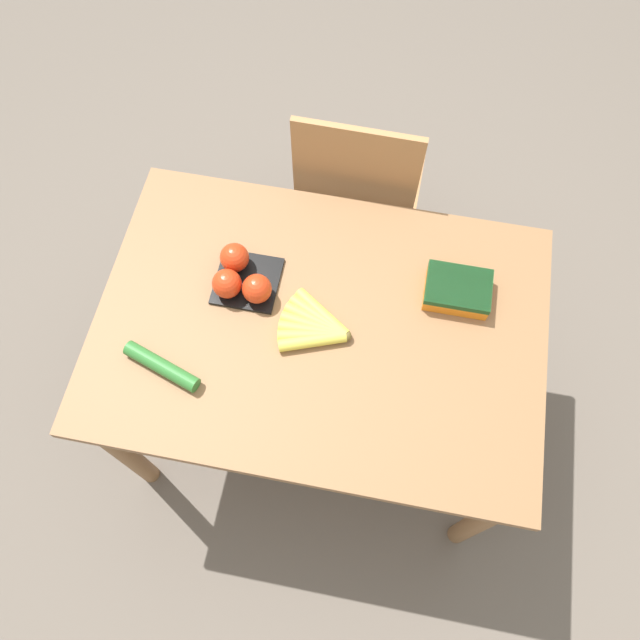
{
  "coord_description": "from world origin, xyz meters",
  "views": [
    {
      "loc": [
        0.13,
        -0.7,
        2.3
      ],
      "look_at": [
        0.0,
        0.0,
        0.78
      ],
      "focal_mm": 35.0,
      "sensor_mm": 36.0,
      "label": 1
    }
  ],
  "objects": [
    {
      "name": "ground_plane",
      "position": [
        0.0,
        0.0,
        0.0
      ],
      "size": [
        12.0,
        12.0,
        0.0
      ],
      "primitive_type": "plane",
      "color": "#665B51"
    },
    {
      "name": "dining_table",
      "position": [
        0.0,
        0.0,
        0.64
      ],
      "size": [
        1.23,
        0.86,
        0.75
      ],
      "color": "olive",
      "rests_on": "ground_plane"
    },
    {
      "name": "chair",
      "position": [
        0.02,
        0.62,
        0.51
      ],
      "size": [
        0.43,
        0.41,
        0.97
      ],
      "rotation": [
        0.0,
        0.0,
        3.12
      ],
      "color": "#A87547",
      "rests_on": "ground_plane"
    },
    {
      "name": "banana_bunch",
      "position": [
        -0.01,
        -0.02,
        0.77
      ],
      "size": [
        0.2,
        0.2,
        0.03
      ],
      "color": "brown",
      "rests_on": "dining_table"
    },
    {
      "name": "tomato_pack",
      "position": [
        -0.24,
        0.08,
        0.79
      ],
      "size": [
        0.18,
        0.18,
        0.09
      ],
      "color": "black",
      "rests_on": "dining_table"
    },
    {
      "name": "carrot_bag",
      "position": [
        0.36,
        0.16,
        0.78
      ],
      "size": [
        0.18,
        0.13,
        0.06
      ],
      "color": "orange",
      "rests_on": "dining_table"
    },
    {
      "name": "cucumber_near",
      "position": [
        -0.38,
        -0.21,
        0.77
      ],
      "size": [
        0.22,
        0.11,
        0.04
      ],
      "color": "#2D702D",
      "rests_on": "dining_table"
    }
  ]
}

